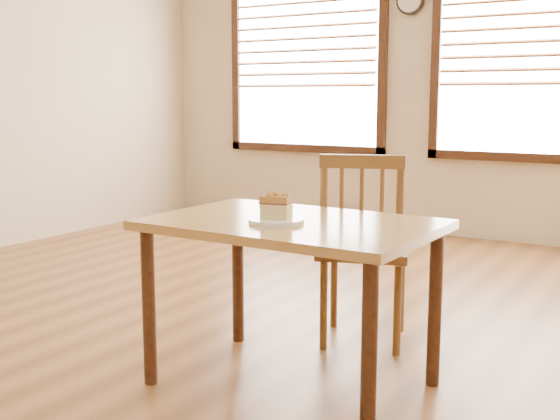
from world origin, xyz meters
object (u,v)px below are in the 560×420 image
object	(u,v)px
wall_clock	(410,0)
cafe_table_main	(292,242)
cake_slice	(276,205)
cafe_chair_main	(364,247)
plate	(276,221)

from	to	relation	value
wall_clock	cafe_table_main	size ratio (longest dim) A/B	0.21
cake_slice	cafe_chair_main	bearing A→B (deg)	70.94
wall_clock	plate	size ratio (longest dim) A/B	1.09
cafe_chair_main	wall_clock	bearing A→B (deg)	-91.22
cafe_chair_main	cake_slice	xyz separation A→B (m)	(-0.07, -0.75, 0.31)
cafe_chair_main	plate	bearing A→B (deg)	66.04
cafe_table_main	plate	bearing A→B (deg)	-101.52
cafe_table_main	cafe_chair_main	distance (m)	0.67
wall_clock	plate	bearing A→B (deg)	-76.86
wall_clock	plate	distance (m)	4.12
cafe_table_main	cake_slice	distance (m)	0.20
plate	cake_slice	world-z (taller)	cake_slice
cafe_table_main	plate	world-z (taller)	plate
wall_clock	cafe_chair_main	size ratio (longest dim) A/B	0.26
wall_clock	plate	world-z (taller)	wall_clock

